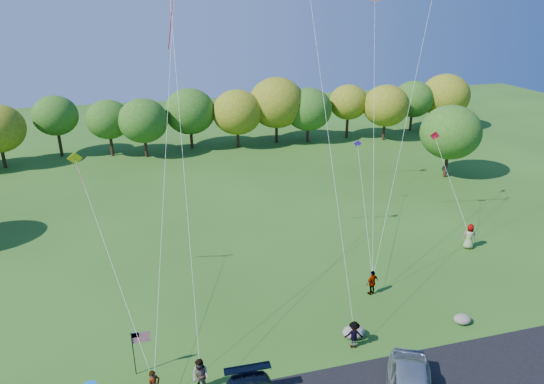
{
  "coord_description": "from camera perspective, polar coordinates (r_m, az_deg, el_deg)",
  "views": [
    {
      "loc": [
        -5.51,
        -18.76,
        17.31
      ],
      "look_at": [
        1.18,
        6.0,
        6.95
      ],
      "focal_mm": 32.0,
      "sensor_mm": 36.0,
      "label": 1
    }
  ],
  "objects": [
    {
      "name": "flag_assembly",
      "position": [
        25.24,
        -15.48,
        -16.71
      ],
      "size": [
        0.92,
        0.59,
        2.48
      ],
      "color": "black",
      "rests_on": "ground"
    },
    {
      "name": "boulder_far",
      "position": [
        30.51,
        21.49,
        -13.74
      ],
      "size": [
        1.0,
        0.83,
        0.52
      ],
      "primitive_type": "ellipsoid",
      "color": "gray",
      "rests_on": "ground"
    },
    {
      "name": "boulder_near",
      "position": [
        27.88,
        9.59,
        -15.93
      ],
      "size": [
        1.26,
        0.99,
        0.63
      ],
      "primitive_type": "ellipsoid",
      "color": "gray",
      "rests_on": "ground"
    },
    {
      "name": "flyer_b",
      "position": [
        24.37,
        -8.41,
        -20.63
      ],
      "size": [
        1.11,
        1.09,
        1.8
      ],
      "primitive_type": "imported",
      "rotation": [
        0.0,
        0.0,
        -0.74
      ],
      "color": "#4C4C59",
      "rests_on": "ground"
    },
    {
      "name": "ground",
      "position": [
        26.11,
        0.98,
        -19.53
      ],
      "size": [
        140.0,
        140.0,
        0.0
      ],
      "primitive_type": "plane",
      "color": "#295117",
      "rests_on": "ground"
    },
    {
      "name": "flyer_d",
      "position": [
        31.23,
        11.72,
        -10.39
      ],
      "size": [
        1.05,
        0.7,
        1.65
      ],
      "primitive_type": "imported",
      "rotation": [
        0.0,
        0.0,
        3.47
      ],
      "color": "#4C4C59",
      "rests_on": "ground"
    },
    {
      "name": "treeline",
      "position": [
        57.06,
        -9.29,
        9.15
      ],
      "size": [
        75.65,
        28.24,
        8.53
      ],
      "color": "#3C2415",
      "rests_on": "ground"
    },
    {
      "name": "flyer_e",
      "position": [
        38.54,
        22.2,
        -4.86
      ],
      "size": [
        1.12,
        0.98,
        1.92
      ],
      "primitive_type": "imported",
      "rotation": [
        0.0,
        0.0,
        2.66
      ],
      "color": "#4C4C59",
      "rests_on": "ground"
    },
    {
      "name": "flyer_c",
      "position": [
        26.94,
        9.61,
        -16.22
      ],
      "size": [
        1.12,
        0.81,
        1.56
      ],
      "primitive_type": "imported",
      "rotation": [
        0.0,
        0.0,
        2.89
      ],
      "color": "#4C4C59",
      "rests_on": "ground"
    }
  ]
}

